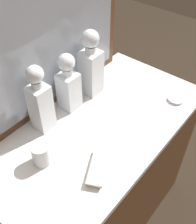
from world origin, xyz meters
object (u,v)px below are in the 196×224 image
porcelain_dish (176,99)px  crystal_decanter_rear (91,69)px  crystal_decanter_center (69,87)px  crystal_tumbler_center (41,154)px  silver_brush_left (98,167)px  crystal_decanter_far_left (40,104)px

porcelain_dish → crystal_decanter_rear: bearing=119.0°
crystal_decanter_center → crystal_tumbler_center: size_ratio=3.07×
crystal_decanter_center → crystal_decanter_rear: bearing=-2.1°
silver_brush_left → porcelain_dish: bearing=-4.2°
crystal_decanter_center → porcelain_dish: (0.34, -0.36, -0.11)m
crystal_decanter_rear → porcelain_dish: crystal_decanter_rear is taller
crystal_decanter_far_left → porcelain_dish: (0.51, -0.36, -0.12)m
silver_brush_left → porcelain_dish: 0.54m
crystal_decanter_center → crystal_tumbler_center: bearing=-155.6°
crystal_decanter_center → silver_brush_left: bearing=-120.6°
crystal_decanter_far_left → silver_brush_left: bearing=-95.0°
crystal_decanter_center → porcelain_dish: 0.51m
crystal_decanter_center → crystal_decanter_far_left: size_ratio=0.90×
crystal_decanter_rear → crystal_decanter_far_left: (-0.31, 0.00, -0.01)m
crystal_decanter_rear → crystal_decanter_far_left: size_ratio=1.06×
crystal_decanter_center → crystal_decanter_far_left: 0.16m
crystal_decanter_far_left → porcelain_dish: size_ratio=4.06×
silver_brush_left → crystal_decanter_rear: bearing=43.3°
silver_brush_left → crystal_decanter_center: bearing=59.4°
crystal_decanter_far_left → crystal_tumbler_center: 0.21m
crystal_tumbler_center → silver_brush_left: 0.22m
crystal_decanter_rear → crystal_decanter_center: bearing=177.9°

